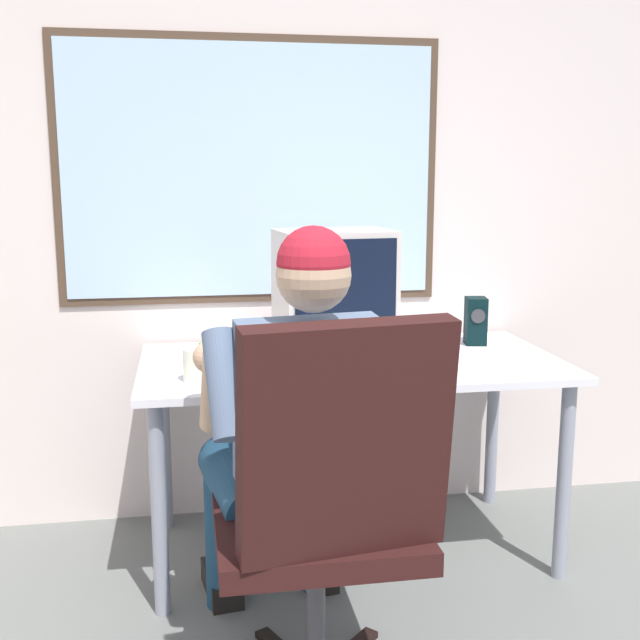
% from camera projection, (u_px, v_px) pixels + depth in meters
% --- Properties ---
extents(wall_rear, '(5.23, 0.08, 2.56)m').
position_uv_depth(wall_rear, '(307.00, 194.00, 3.05)').
color(wall_rear, silver).
rests_on(wall_rear, ground).
extents(desk, '(1.47, 0.76, 0.72)m').
position_uv_depth(desk, '(351.00, 382.00, 2.76)').
color(desk, '#8B8F9F').
rests_on(desk, ground).
extents(office_chair, '(0.57, 0.59, 1.05)m').
position_uv_depth(office_chair, '(330.00, 495.00, 1.90)').
color(office_chair, black).
rests_on(office_chair, ground).
extents(person_seated, '(0.57, 0.81, 1.24)m').
position_uv_depth(person_seated, '(299.00, 435.00, 2.15)').
color(person_seated, navy).
rests_on(person_seated, ground).
extents(crt_monitor, '(0.41, 0.31, 0.46)m').
position_uv_depth(crt_monitor, '(335.00, 285.00, 2.68)').
color(crt_monitor, beige).
rests_on(crt_monitor, desk).
extents(wine_glass, '(0.07, 0.07, 0.15)m').
position_uv_depth(wine_glass, '(426.00, 343.00, 2.56)').
color(wine_glass, silver).
rests_on(wine_glass, desk).
extents(desk_speaker, '(0.09, 0.10, 0.18)m').
position_uv_depth(desk_speaker, '(476.00, 321.00, 2.98)').
color(desk_speaker, black).
rests_on(desk_speaker, desk).
extents(book_stack, '(0.20, 0.13, 0.07)m').
position_uv_depth(book_stack, '(224.00, 355.00, 2.67)').
color(book_stack, '#6A3F7A').
rests_on(book_stack, desk).
extents(coffee_mug, '(0.08, 0.08, 0.10)m').
position_uv_depth(coffee_mug, '(196.00, 365.00, 2.45)').
color(coffee_mug, silver).
rests_on(coffee_mug, desk).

